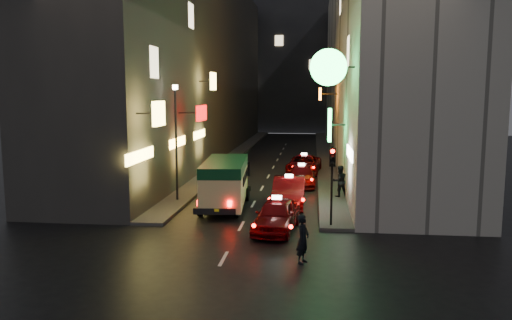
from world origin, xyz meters
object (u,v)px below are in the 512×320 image
at_px(pedestrian_crossing, 303,236).
at_px(lamp_post, 176,135).
at_px(minibus, 225,178).
at_px(traffic_light, 332,169).
at_px(taxi_near, 277,213).

distance_m(pedestrian_crossing, lamp_post, 11.86).
xyz_separation_m(minibus, lamp_post, (-2.86, 1.09, 2.15)).
bearing_deg(traffic_light, pedestrian_crossing, -104.01).
bearing_deg(taxi_near, pedestrian_crossing, -73.20).
height_order(minibus, traffic_light, traffic_light).
bearing_deg(minibus, pedestrian_crossing, -62.51).
xyz_separation_m(minibus, traffic_light, (5.34, -3.44, 1.11)).
relative_size(pedestrian_crossing, traffic_light, 0.57).
xyz_separation_m(traffic_light, lamp_post, (-8.20, 4.53, 1.04)).
bearing_deg(pedestrian_crossing, taxi_near, 38.49).
distance_m(minibus, taxi_near, 5.07).
xyz_separation_m(taxi_near, pedestrian_crossing, (1.21, -4.01, 0.18)).
distance_m(taxi_near, traffic_light, 3.07).
height_order(traffic_light, lamp_post, lamp_post).
distance_m(pedestrian_crossing, traffic_light, 5.04).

